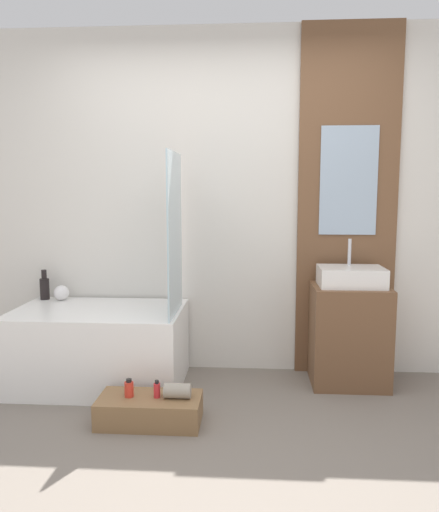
{
  "coord_description": "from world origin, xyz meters",
  "views": [
    {
      "loc": [
        0.21,
        -2.25,
        1.4
      ],
      "look_at": [
        0.01,
        0.69,
        1.01
      ],
      "focal_mm": 35.0,
      "sensor_mm": 36.0,
      "label": 1
    }
  ],
  "objects_px": {
    "vase_round_light": "(62,293)",
    "bottle_soap_secondary": "(157,390)",
    "bathtub": "(100,347)",
    "sink": "(351,276)",
    "wooden_step_bench": "(150,410)",
    "vase_tall_dark": "(45,287)",
    "bottle_soap_primary": "(129,389)"
  },
  "relations": [
    {
      "from": "bathtub",
      "to": "sink",
      "type": "height_order",
      "value": "sink"
    },
    {
      "from": "vase_round_light",
      "to": "bottle_soap_primary",
      "type": "xyz_separation_m",
      "value": [
        0.73,
        -0.85,
        -0.4
      ]
    },
    {
      "from": "vase_tall_dark",
      "to": "bottle_soap_primary",
      "type": "height_order",
      "value": "vase_tall_dark"
    },
    {
      "from": "vase_tall_dark",
      "to": "bottle_soap_secondary",
      "type": "height_order",
      "value": "vase_tall_dark"
    },
    {
      "from": "wooden_step_bench",
      "to": "bottle_soap_secondary",
      "type": "bearing_deg",
      "value": 0.0
    },
    {
      "from": "bathtub",
      "to": "vase_round_light",
      "type": "relative_size",
      "value": 10.4
    },
    {
      "from": "sink",
      "to": "bottle_soap_secondary",
      "type": "height_order",
      "value": "sink"
    },
    {
      "from": "wooden_step_bench",
      "to": "vase_round_light",
      "type": "bearing_deg",
      "value": 135.22
    },
    {
      "from": "vase_round_light",
      "to": "bottle_soap_secondary",
      "type": "relative_size",
      "value": 1.09
    },
    {
      "from": "vase_round_light",
      "to": "bottle_soap_primary",
      "type": "height_order",
      "value": "vase_round_light"
    },
    {
      "from": "wooden_step_bench",
      "to": "bottle_soap_primary",
      "type": "relative_size",
      "value": 5.57
    },
    {
      "from": "vase_round_light",
      "to": "bottle_soap_primary",
      "type": "bearing_deg",
      "value": -49.24
    },
    {
      "from": "vase_round_light",
      "to": "bottle_soap_secondary",
      "type": "distance_m",
      "value": 1.3
    },
    {
      "from": "vase_tall_dark",
      "to": "bottle_soap_secondary",
      "type": "bearing_deg",
      "value": -39.84
    },
    {
      "from": "wooden_step_bench",
      "to": "sink",
      "type": "height_order",
      "value": "sink"
    },
    {
      "from": "bathtub",
      "to": "wooden_step_bench",
      "type": "distance_m",
      "value": 0.78
    },
    {
      "from": "vase_tall_dark",
      "to": "bottle_soap_primary",
      "type": "distance_m",
      "value": 1.31
    },
    {
      "from": "bathtub",
      "to": "bottle_soap_secondary",
      "type": "bearing_deg",
      "value": -47.64
    },
    {
      "from": "wooden_step_bench",
      "to": "sink",
      "type": "distance_m",
      "value": 1.66
    },
    {
      "from": "vase_round_light",
      "to": "bottle_soap_secondary",
      "type": "bearing_deg",
      "value": -43.26
    },
    {
      "from": "bottle_soap_secondary",
      "to": "bathtub",
      "type": "bearing_deg",
      "value": 132.36
    },
    {
      "from": "bathtub",
      "to": "vase_tall_dark",
      "type": "relative_size",
      "value": 5.18
    },
    {
      "from": "sink",
      "to": "bottle_soap_secondary",
      "type": "distance_m",
      "value": 1.57
    },
    {
      "from": "bathtub",
      "to": "vase_round_light",
      "type": "bearing_deg",
      "value": 144.27
    },
    {
      "from": "vase_tall_dark",
      "to": "bottle_soap_primary",
      "type": "xyz_separation_m",
      "value": [
        0.87,
        -0.87,
        -0.44
      ]
    },
    {
      "from": "wooden_step_bench",
      "to": "bottle_soap_secondary",
      "type": "distance_m",
      "value": 0.14
    },
    {
      "from": "bathtub",
      "to": "wooden_step_bench",
      "type": "height_order",
      "value": "bathtub"
    },
    {
      "from": "bottle_soap_primary",
      "to": "vase_tall_dark",
      "type": "bearing_deg",
      "value": 135.08
    },
    {
      "from": "bottle_soap_secondary",
      "to": "sink",
      "type": "bearing_deg",
      "value": 29.63
    },
    {
      "from": "vase_round_light",
      "to": "bottle_soap_secondary",
      "type": "height_order",
      "value": "vase_round_light"
    },
    {
      "from": "vase_tall_dark",
      "to": "vase_round_light",
      "type": "distance_m",
      "value": 0.15
    },
    {
      "from": "vase_round_light",
      "to": "vase_tall_dark",
      "type": "bearing_deg",
      "value": 171.22
    }
  ]
}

